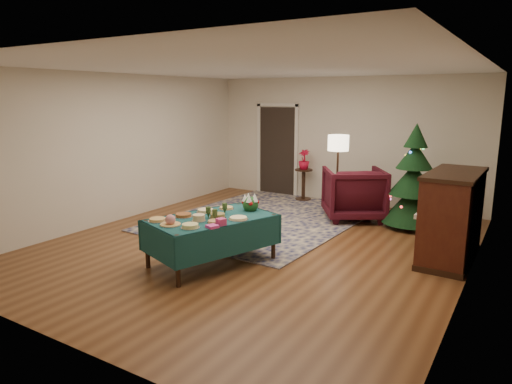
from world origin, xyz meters
The scene contains 26 objects.
room_shell centered at (0.00, 0.00, 1.35)m, with size 7.00×7.00×7.00m.
doorway centered at (-1.60, 3.48, 1.10)m, with size 1.08×0.04×2.16m.
rug centered at (-0.69, 1.37, 0.01)m, with size 3.20×4.20×0.02m, color #131747.
buffet_table centered at (-0.11, -1.07, 0.53)m, with size 1.50×1.93×0.66m.
platter_0 centered at (-0.60, -1.60, 0.68)m, with size 0.26×0.26×0.04m.
platter_1 centered at (-0.32, -1.66, 0.72)m, with size 0.27×0.27×0.14m.
platter_2 centered at (-0.03, -1.62, 0.69)m, with size 0.24×0.24×0.05m.
platter_3 centered at (-0.46, -1.24, 0.68)m, with size 0.26×0.26×0.05m.
platter_4 centered at (-0.14, -1.31, 0.70)m, with size 0.19×0.19×0.09m.
platter_5 centered at (0.11, -1.26, 0.68)m, with size 0.23×0.23×0.04m.
platter_6 centered at (-0.35, -0.88, 0.68)m, with size 0.26×0.26×0.05m.
platter_7 centered at (-0.02, -1.05, 0.69)m, with size 0.23×0.23×0.06m.
platter_8 centered at (0.27, -0.97, 0.68)m, with size 0.27×0.27×0.04m.
platter_9 centered at (-0.21, -0.58, 0.68)m, with size 0.23×0.23×0.04m.
goblet_0 centered at (-0.07, -0.81, 0.74)m, with size 0.07×0.07×0.15m.
goblet_1 centered at (0.03, -1.17, 0.74)m, with size 0.07×0.07×0.15m.
goblet_2 centered at (-0.13, -1.11, 0.74)m, with size 0.07×0.07×0.15m.
napkin_stack centered at (0.20, -1.46, 0.68)m, with size 0.13×0.13×0.04m, color #E23FA0.
gift_box centered at (0.23, -1.31, 0.71)m, with size 0.11×0.11×0.09m, color #D33A7B.
centerpiece centered at (0.14, -0.46, 0.78)m, with size 0.24×0.24×0.27m.
armchair centered at (0.75, 2.22, 0.54)m, with size 1.05×0.99×1.08m, color #3D0D17.
floor_lamp centered at (0.46, 2.06, 1.35)m, with size 0.39×0.39×1.59m.
side_table centered at (-0.77, 3.20, 0.34)m, with size 0.39×0.39×0.70m.
potted_plant centered at (-0.77, 3.20, 0.82)m, with size 0.25×0.44×0.25m, color red.
christmas_tree centered at (1.81, 2.22, 0.83)m, with size 1.18×1.18×1.84m.
piano centered at (2.67, 0.81, 0.62)m, with size 0.74×1.49×1.27m.
Camera 1 is at (3.56, -5.89, 2.28)m, focal length 32.00 mm.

